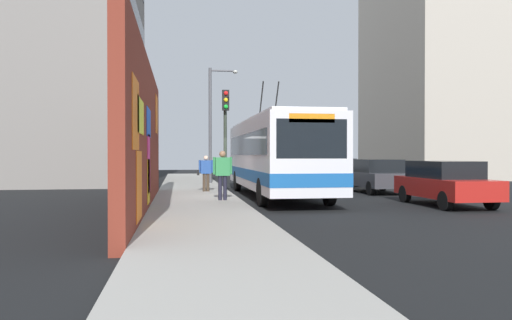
% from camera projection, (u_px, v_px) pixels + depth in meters
% --- Properties ---
extents(ground_plane, '(80.00, 80.00, 0.00)m').
position_uv_depth(ground_plane, '(236.00, 199.00, 20.12)').
color(ground_plane, black).
extents(sidewalk_slab, '(48.00, 3.20, 0.15)m').
position_uv_depth(sidewalk_slab, '(196.00, 198.00, 19.87)').
color(sidewalk_slab, '#9E9B93').
rests_on(sidewalk_slab, ground_plane).
extents(graffiti_wall, '(14.78, 0.32, 4.77)m').
position_uv_depth(graffiti_wall, '(145.00, 136.00, 15.99)').
color(graffiti_wall, maroon).
rests_on(graffiti_wall, ground_plane).
extents(building_far_left, '(13.39, 8.58, 18.60)m').
position_uv_depth(building_far_left, '(70.00, 39.00, 32.32)').
color(building_far_left, gray).
rests_on(building_far_left, ground_plane).
extents(building_far_right, '(12.33, 6.62, 19.00)m').
position_uv_depth(building_far_right, '(426.00, 57.00, 39.39)').
color(building_far_right, '#B2A899').
rests_on(building_far_right, ground_plane).
extents(city_bus, '(11.75, 2.69, 5.09)m').
position_uv_depth(city_bus, '(276.00, 154.00, 21.26)').
color(city_bus, silver).
rests_on(city_bus, ground_plane).
extents(parked_car_red, '(4.40, 1.84, 1.58)m').
position_uv_depth(parked_car_red, '(445.00, 182.00, 17.65)').
color(parked_car_red, '#B21E19').
rests_on(parked_car_red, ground_plane).
extents(parked_car_dark_gray, '(4.18, 1.94, 1.58)m').
position_uv_depth(parked_car_dark_gray, '(377.00, 175.00, 23.69)').
color(parked_car_dark_gray, '#38383D').
rests_on(parked_car_dark_gray, ground_plane).
extents(parked_car_champagne, '(4.70, 1.76, 1.58)m').
position_uv_depth(parked_car_champagne, '(337.00, 171.00, 29.73)').
color(parked_car_champagne, '#C6B793').
rests_on(parked_car_champagne, ground_plane).
extents(pedestrian_at_curb, '(0.24, 0.71, 1.79)m').
position_uv_depth(pedestrian_at_curb, '(223.00, 171.00, 18.22)').
color(pedestrian_at_curb, '#1E1E2D').
rests_on(pedestrian_at_curb, sidewalk_slab).
extents(pedestrian_midblock, '(0.22, 0.73, 1.61)m').
position_uv_depth(pedestrian_midblock, '(206.00, 171.00, 22.53)').
color(pedestrian_midblock, '#3F3326').
rests_on(pedestrian_midblock, sidewalk_slab).
extents(traffic_light, '(0.49, 0.28, 4.36)m').
position_uv_depth(traffic_light, '(225.00, 124.00, 20.81)').
color(traffic_light, '#2D382D').
rests_on(traffic_light, sidewalk_slab).
extents(street_lamp, '(0.44, 1.71, 6.72)m').
position_uv_depth(street_lamp, '(213.00, 117.00, 29.28)').
color(street_lamp, '#4C4C51').
rests_on(street_lamp, sidewalk_slab).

